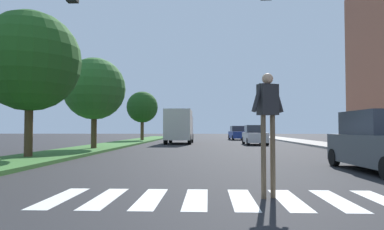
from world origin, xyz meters
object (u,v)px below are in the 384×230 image
(suv_crossing, at_px, (383,143))
(tree_mid, at_px, (30,61))
(tree_distant, at_px, (142,107))
(sedan_midblock, at_px, (255,136))
(sedan_distant, at_px, (237,133))
(truck_box_delivery, at_px, (179,126))
(pedestrian_performer, at_px, (268,115))
(tree_far, at_px, (94,89))
(traffic_light_gantry, at_px, (72,14))

(suv_crossing, bearing_deg, tree_mid, 164.14)
(tree_distant, bearing_deg, sedan_midblock, -32.68)
(tree_mid, bearing_deg, sedan_distant, 68.26)
(tree_mid, relative_size, truck_box_delivery, 1.05)
(pedestrian_performer, distance_m, sedan_midblock, 24.37)
(tree_far, distance_m, truck_box_delivery, 11.83)
(tree_mid, distance_m, sedan_midblock, 20.19)
(tree_mid, xyz_separation_m, pedestrian_performer, (9.18, -8.39, -2.74))
(tree_far, height_order, sedan_midblock, tree_far)
(sedan_distant, height_order, truck_box_delivery, truck_box_delivery)
(tree_far, distance_m, suv_crossing, 17.05)
(pedestrian_performer, distance_m, suv_crossing, 6.35)
(tree_distant, distance_m, suv_crossing, 29.84)
(truck_box_delivery, bearing_deg, suv_crossing, -68.94)
(sedan_midblock, distance_m, truck_box_delivery, 7.00)
(tree_distant, bearing_deg, suv_crossing, -64.61)
(tree_distant, xyz_separation_m, pedestrian_performer, (8.34, -31.37, -2.06))
(tree_far, xyz_separation_m, suv_crossing, (12.86, -10.78, -3.00))
(pedestrian_performer, height_order, sedan_midblock, pedestrian_performer)
(traffic_light_gantry, distance_m, suv_crossing, 10.12)
(tree_far, height_order, pedestrian_performer, tree_far)
(truck_box_delivery, bearing_deg, traffic_light_gantry, -92.13)
(pedestrian_performer, bearing_deg, tree_mid, 137.58)
(truck_box_delivery, bearing_deg, sedan_distant, 61.44)
(tree_mid, distance_m, truck_box_delivery, 18.57)
(tree_far, bearing_deg, sedan_distant, 63.86)
(traffic_light_gantry, relative_size, sedan_distant, 2.16)
(traffic_light_gantry, distance_m, pedestrian_performer, 5.80)
(suv_crossing, relative_size, sedan_distant, 1.09)
(tree_mid, height_order, pedestrian_performer, tree_mid)
(sedan_midblock, distance_m, sedan_distant, 13.41)
(tree_mid, distance_m, pedestrian_performer, 12.73)
(sedan_distant, relative_size, truck_box_delivery, 0.69)
(tree_far, xyz_separation_m, traffic_light_gantry, (3.71, -13.40, 0.44))
(tree_mid, relative_size, traffic_light_gantry, 0.70)
(tree_far, relative_size, traffic_light_gantry, 0.62)
(sedan_distant, distance_m, truck_box_delivery, 13.26)
(tree_mid, bearing_deg, tree_distant, 87.92)
(sedan_midblock, bearing_deg, pedestrian_performer, -96.73)
(tree_distant, relative_size, traffic_light_gantry, 0.57)
(tree_far, bearing_deg, traffic_light_gantry, -74.51)
(sedan_midblock, bearing_deg, sedan_distant, 91.66)
(truck_box_delivery, bearing_deg, tree_distant, 129.68)
(tree_mid, height_order, tree_distant, tree_mid)
(tree_distant, height_order, pedestrian_performer, tree_distant)
(sedan_midblock, relative_size, sedan_distant, 0.97)
(suv_crossing, bearing_deg, sedan_midblock, 94.48)
(tree_mid, bearing_deg, traffic_light_gantry, -55.66)
(sedan_distant, bearing_deg, tree_mid, -111.74)
(suv_crossing, bearing_deg, tree_far, 140.04)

